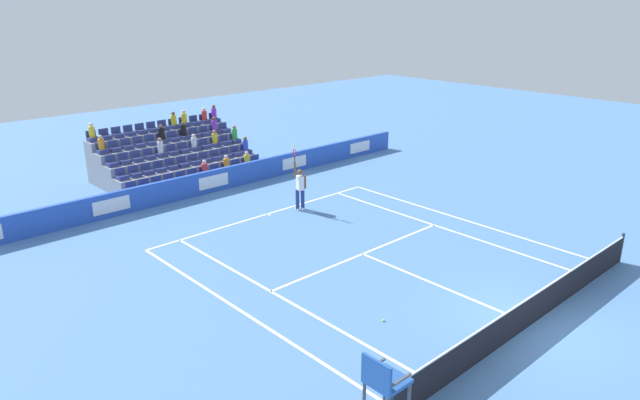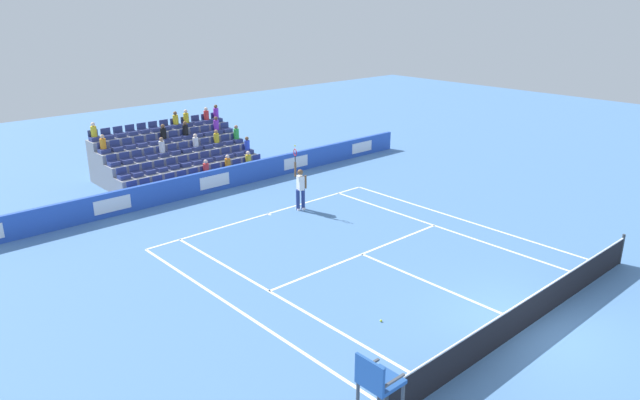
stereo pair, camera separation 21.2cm
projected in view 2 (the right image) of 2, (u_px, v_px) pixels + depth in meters
ground_plane at (529, 325)px, 16.04m from camera, size 80.00×80.00×0.00m
line_baseline at (268, 214)px, 24.38m from camera, size 10.97×0.10×0.01m
line_service at (362, 254)px, 20.53m from camera, size 8.23×0.10×0.01m
line_centre_service at (435, 285)px, 18.29m from camera, size 0.10×6.40×0.01m
line_singles_sideline_left at (278, 296)px, 17.60m from camera, size 0.10×11.89×0.01m
line_singles_sideline_right at (443, 228)px, 22.82m from camera, size 0.10×11.89×0.01m
line_doubles_sideline_left at (241, 312)px, 16.73m from camera, size 0.10×11.89×0.01m
line_doubles_sideline_right at (464, 220)px, 23.69m from camera, size 0.10×11.89×0.01m
line_centre_mark at (269, 214)px, 24.31m from camera, size 0.10×0.20×0.01m
sponsor_barrier at (214, 181)px, 27.11m from camera, size 24.56×0.22×1.03m
tennis_net at (531, 310)px, 15.88m from camera, size 11.97×0.10×1.07m
tennis_player at (300, 187)px, 24.57m from camera, size 0.51×0.42×2.85m
umpire_chair at (378, 393)px, 10.92m from camera, size 0.70×0.70×2.34m
stadium_stand at (175, 159)px, 29.52m from camera, size 7.44×4.75×3.05m
loose_tennis_ball at (381, 321)px, 16.21m from camera, size 0.07×0.07×0.07m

